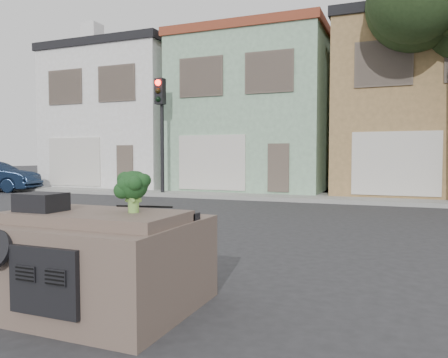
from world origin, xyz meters
The scene contains 10 objects.
ground_plane centered at (0.00, 0.00, 0.00)m, with size 120.00×120.00×0.00m, color #303033.
sidewalk centered at (0.00, 10.50, 0.07)m, with size 40.00×3.00×0.15m, color gray.
townhouse_white centered at (-11.00, 14.50, 3.77)m, with size 7.20×8.20×7.55m, color white.
townhouse_mint centered at (-3.50, 14.50, 3.77)m, with size 7.20×8.20×7.55m, color #8EB695.
townhouse_tan centered at (4.00, 14.50, 3.77)m, with size 7.20×8.20×7.55m, color #9C794A.
traffic_signal centered at (-6.50, 9.50, 2.55)m, with size 0.40×0.40×5.10m, color black.
car_dashboard centered at (0.00, -3.00, 0.56)m, with size 2.00×1.80×1.12m, color brown.
instrument_hump centered at (-0.58, -3.35, 1.22)m, with size 0.48×0.38×0.20m, color black.
wiper_arm centered at (0.28, -2.62, 1.13)m, with size 0.70×0.03×0.02m, color black.
broccoli centered at (0.43, -3.07, 1.35)m, with size 0.38×0.38×0.46m, color #143515.
Camera 1 is at (3.07, -7.04, 1.73)m, focal length 35.00 mm.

